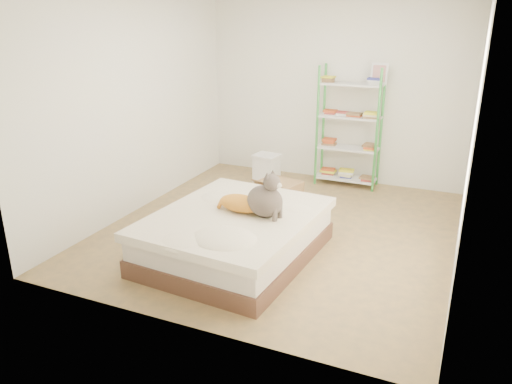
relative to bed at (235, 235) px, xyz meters
The scene contains 7 objects.
room 1.37m from the bed, 78.11° to the left, with size 3.81×4.21×2.61m.
bed is the anchor object (origin of this frame).
orange_cat 0.36m from the bed, 74.04° to the left, with size 0.55×0.29×0.22m, color gold, non-canonical shape.
grey_cat 0.55m from the bed, 12.74° to the left, with size 0.34×0.40×0.46m, color #69584F, non-canonical shape.
shelf_unit 2.83m from the bed, 79.91° to the left, with size 0.90×0.36×1.74m.
cardboard_box 1.47m from the bed, 93.31° to the left, with size 0.59×0.59×0.41m.
white_bin 2.47m from the bed, 104.95° to the left, with size 0.40×0.36×0.41m.
Camera 1 is at (1.86, -4.99, 2.36)m, focal length 35.00 mm.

